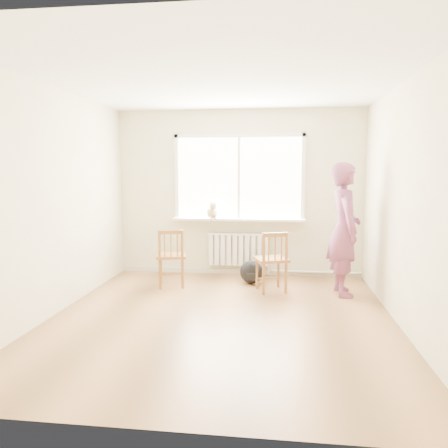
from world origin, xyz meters
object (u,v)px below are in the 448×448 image
(chair_right, at_px, (272,261))
(person, at_px, (344,229))
(cat, at_px, (213,211))
(chair_left, at_px, (171,258))
(backpack, at_px, (251,272))

(chair_right, relative_size, person, 0.48)
(chair_right, xyz_separation_m, person, (0.98, 0.01, 0.48))
(person, bearing_deg, cat, 60.64)
(chair_left, height_order, cat, cat)
(person, bearing_deg, chair_right, 84.14)
(cat, bearing_deg, backpack, -44.70)
(chair_right, height_order, person, person)
(chair_left, bearing_deg, person, 164.66)
(chair_right, xyz_separation_m, backpack, (-0.32, 0.44, -0.26))
(person, height_order, backpack, person)
(person, relative_size, cat, 4.20)
(chair_right, bearing_deg, cat, -59.08)
(chair_left, distance_m, backpack, 1.25)
(cat, bearing_deg, chair_right, -53.96)
(chair_right, relative_size, cat, 2.00)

